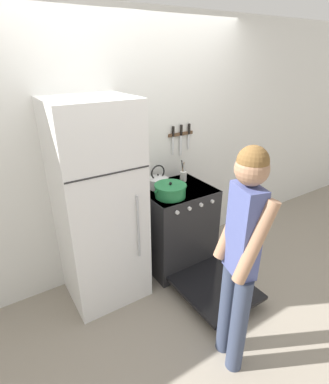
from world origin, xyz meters
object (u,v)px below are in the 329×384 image
Objects in this scene: stove_range at (178,229)px; dutch_oven_pot at (170,191)px; refrigerator at (99,207)px; tea_kettle at (158,181)px; utensil_jar at (183,176)px; person at (241,254)px.

dutch_oven_pot is at bearing -152.40° from stove_range.
refrigerator is 0.70m from tea_kettle.
utensil_jar is (1.01, 0.13, 0.04)m from refrigerator.
person reaches higher than stove_range.
tea_kettle is 1.12× the size of utensil_jar.
tea_kettle is (0.01, 0.24, 0.01)m from dutch_oven_pot.
utensil_jar is 1.42m from person.
utensil_jar is at bearing 43.53° from stove_range.
refrigerator is 5.36× the size of dutch_oven_pot.
utensil_jar is at bearing 7.29° from refrigerator.
refrigerator is 1.40× the size of stove_range.
tea_kettle is (-0.15, 0.16, 0.53)m from stove_range.
person is at bearing -105.77° from stove_range.
stove_range is at bearing -2.66° from refrigerator.
tea_kettle is 0.32m from utensil_jar.
stove_range is 0.55m from dutch_oven_pot.
refrigerator is at bearing 177.34° from stove_range.
tea_kettle is at bearing 132.31° from stove_range.
utensil_jar reaches higher than stove_range.
refrigerator is at bearing -169.95° from tea_kettle.
dutch_oven_pot is 1.09m from person.
refrigerator is 8.18× the size of utensil_jar.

